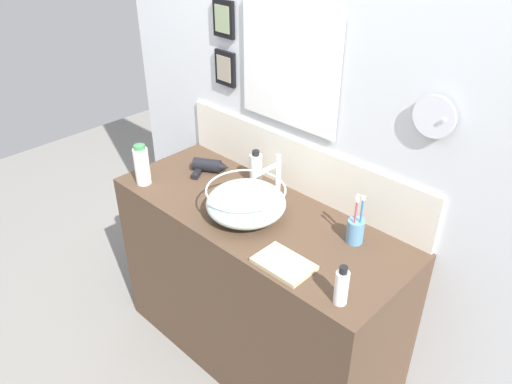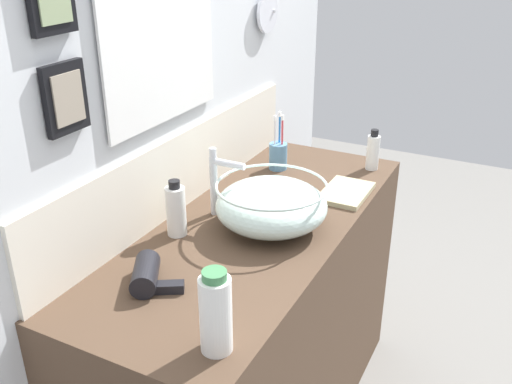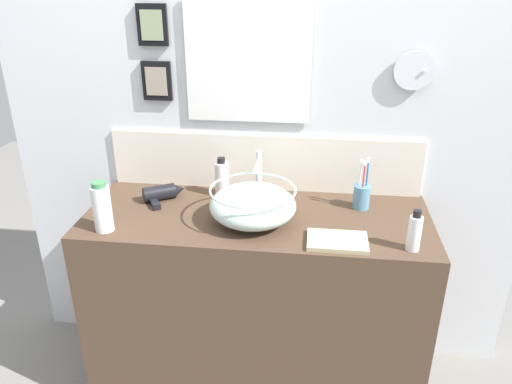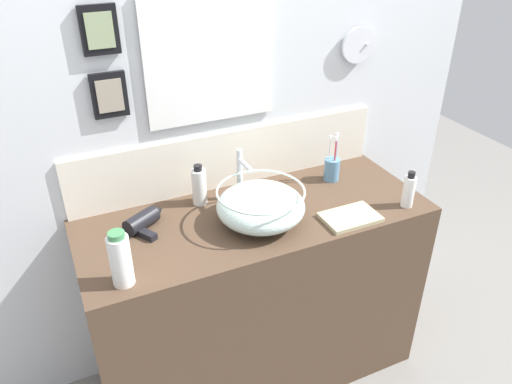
% 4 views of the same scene
% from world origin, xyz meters
% --- Properties ---
extents(ground_plane, '(6.00, 6.00, 0.00)m').
position_xyz_m(ground_plane, '(0.00, 0.00, 0.00)').
color(ground_plane, gray).
extents(vanity_counter, '(1.34, 0.53, 0.84)m').
position_xyz_m(vanity_counter, '(0.00, 0.00, 0.42)').
color(vanity_counter, '#4C3828').
rests_on(vanity_counter, ground).
extents(back_panel, '(2.22, 0.10, 2.49)m').
position_xyz_m(back_panel, '(-0.00, 0.29, 1.24)').
color(back_panel, silver).
rests_on(back_panel, ground).
extents(glass_bowl_sink, '(0.32, 0.32, 0.14)m').
position_xyz_m(glass_bowl_sink, '(-0.01, -0.05, 0.91)').
color(glass_bowl_sink, silver).
rests_on(glass_bowl_sink, vanity_counter).
extents(faucet, '(0.02, 0.12, 0.21)m').
position_xyz_m(faucet, '(-0.01, 0.13, 0.96)').
color(faucet, silver).
rests_on(faucet, vanity_counter).
extents(hair_drier, '(0.18, 0.18, 0.06)m').
position_xyz_m(hair_drier, '(-0.40, 0.10, 0.87)').
color(hair_drier, black).
rests_on(hair_drier, vanity_counter).
extents(toothbrush_cup, '(0.07, 0.07, 0.21)m').
position_xyz_m(toothbrush_cup, '(0.40, 0.12, 0.89)').
color(toothbrush_cup, '#598CB2').
rests_on(toothbrush_cup, vanity_counter).
extents(soap_dispenser, '(0.06, 0.06, 0.17)m').
position_xyz_m(soap_dispenser, '(-0.17, 0.17, 0.91)').
color(soap_dispenser, white).
rests_on(soap_dispenser, vanity_counter).
extents(shampoo_bottle, '(0.05, 0.05, 0.15)m').
position_xyz_m(shampoo_bottle, '(0.56, -0.19, 0.91)').
color(shampoo_bottle, white).
rests_on(shampoo_bottle, vanity_counter).
extents(lotion_bottle, '(0.07, 0.07, 0.19)m').
position_xyz_m(lotion_bottle, '(-0.54, -0.18, 0.93)').
color(lotion_bottle, white).
rests_on(lotion_bottle, vanity_counter).
extents(hand_towel, '(0.21, 0.14, 0.02)m').
position_xyz_m(hand_towel, '(0.31, -0.17, 0.85)').
color(hand_towel, tan).
rests_on(hand_towel, vanity_counter).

